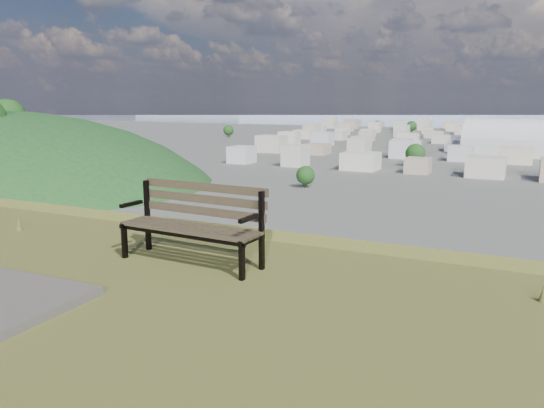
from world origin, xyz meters
The scene contains 6 objects.
park_bench centered at (-0.98, 2.87, 25.47)m, with size 1.63×0.60×0.84m.
arena centered at (0.53, 285.41, 5.64)m, with size 59.36×31.24×23.93m.
city_blocks centered at (0.00, 394.44, 3.50)m, with size 395.00×361.00×7.00m.
city_trees centered at (-26.39, 319.00, 4.83)m, with size 406.52×387.20×9.98m.
bay_water centered at (0.00, 900.00, 0.00)m, with size 2400.00×700.00×0.12m, color #8D9CB3.
far_hills centered at (-60.92, 1402.93, 25.47)m, with size 2050.00×340.00×60.00m.
Camera 1 is at (2.19, -1.74, 26.71)m, focal length 35.00 mm.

